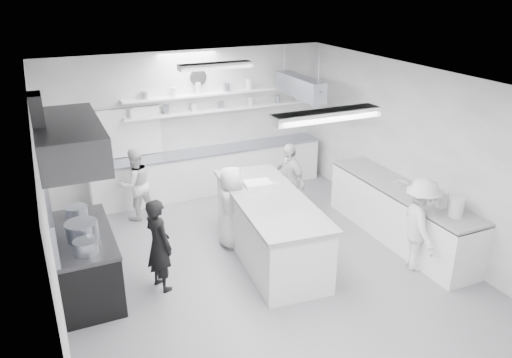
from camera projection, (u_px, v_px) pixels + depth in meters
name	position (u px, v px, depth m)	size (l,w,h in m)	color
floor	(259.00, 265.00, 8.16)	(6.00, 7.00, 0.02)	gray
ceiling	(259.00, 80.00, 7.02)	(6.00, 7.00, 0.02)	white
wall_back	(190.00, 123.00, 10.55)	(6.00, 0.04, 3.00)	white
wall_front	(415.00, 310.00, 4.63)	(6.00, 0.04, 3.00)	white
wall_left	(47.00, 215.00, 6.45)	(0.04, 7.00, 3.00)	white
wall_right	(415.00, 153.00, 8.72)	(0.04, 7.00, 3.00)	white
stove	(86.00, 264.00, 7.34)	(0.80, 1.80, 0.90)	black
exhaust_hood	(68.00, 140.00, 6.62)	(0.85, 2.00, 0.50)	#3C3C3E
back_counter	(210.00, 171.00, 10.80)	(5.00, 0.60, 0.92)	white
shelf_lower	(223.00, 109.00, 10.61)	(4.20, 0.26, 0.04)	white
shelf_upper	(223.00, 93.00, 10.48)	(4.20, 0.26, 0.04)	white
pass_through_window	(129.00, 132.00, 10.06)	(1.30, 0.04, 1.00)	black
wall_clock	(198.00, 77.00, 10.23)	(0.32, 0.32, 0.05)	silver
right_counter	(400.00, 214.00, 8.81)	(0.74, 3.30, 0.94)	white
pot_rack	(300.00, 87.00, 10.07)	(0.30, 1.60, 0.40)	#999DA8
light_fixture_front	(326.00, 115.00, 5.52)	(1.30, 0.25, 0.10)	white
light_fixture_rear	(216.00, 66.00, 8.57)	(1.30, 0.25, 0.10)	white
prep_island	(270.00, 228.00, 8.24)	(1.03, 2.77, 1.02)	white
stove_pot	(82.00, 232.00, 6.97)	(0.45, 0.45, 0.29)	#999DA8
cook_stove	(159.00, 245.00, 7.30)	(0.53, 0.35, 1.45)	black
cook_back	(136.00, 184.00, 9.48)	(0.69, 0.54, 1.42)	silver
cook_island_left	(231.00, 207.00, 8.51)	(0.71, 0.46, 1.44)	silver
cook_island_right	(289.00, 181.00, 9.56)	(0.87, 0.36, 1.48)	silver
cook_right	(420.00, 225.00, 7.80)	(0.99, 0.57, 1.53)	silver
bowl_island_a	(256.00, 192.00, 8.29)	(0.23, 0.23, 0.06)	#999DA8
bowl_island_b	(272.00, 185.00, 8.53)	(0.21, 0.21, 0.06)	white
bowl_right	(400.00, 184.00, 8.81)	(0.22, 0.22, 0.05)	white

